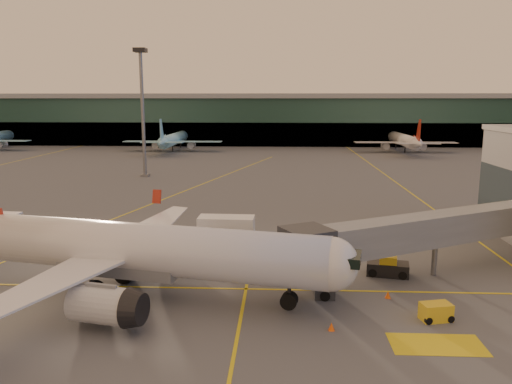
{
  "coord_description": "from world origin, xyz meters",
  "views": [
    {
      "loc": [
        7.75,
        -34.45,
        15.61
      ],
      "look_at": [
        4.99,
        22.6,
        5.0
      ],
      "focal_mm": 35.0,
      "sensor_mm": 36.0,
      "label": 1
    }
  ],
  "objects_px": {
    "gpu_cart": "(436,312)",
    "pushback_tug": "(388,267)",
    "main_airplane": "(119,249)",
    "catering_truck": "(227,235)"
  },
  "relations": [
    {
      "from": "main_airplane",
      "to": "pushback_tug",
      "type": "relative_size",
      "value": 9.69
    },
    {
      "from": "gpu_cart",
      "to": "pushback_tug",
      "type": "bearing_deg",
      "value": 86.12
    },
    {
      "from": "catering_truck",
      "to": "pushback_tug",
      "type": "height_order",
      "value": "catering_truck"
    },
    {
      "from": "main_airplane",
      "to": "catering_truck",
      "type": "height_order",
      "value": "main_airplane"
    },
    {
      "from": "gpu_cart",
      "to": "pushback_tug",
      "type": "height_order",
      "value": "pushback_tug"
    },
    {
      "from": "catering_truck",
      "to": "gpu_cart",
      "type": "bearing_deg",
      "value": -37.37
    },
    {
      "from": "pushback_tug",
      "to": "main_airplane",
      "type": "bearing_deg",
      "value": -154.58
    },
    {
      "from": "pushback_tug",
      "to": "gpu_cart",
      "type": "bearing_deg",
      "value": -69.21
    },
    {
      "from": "catering_truck",
      "to": "pushback_tug",
      "type": "distance_m",
      "value": 15.62
    },
    {
      "from": "gpu_cart",
      "to": "pushback_tug",
      "type": "xyz_separation_m",
      "value": [
        -1.49,
        9.31,
        0.14
      ]
    }
  ]
}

